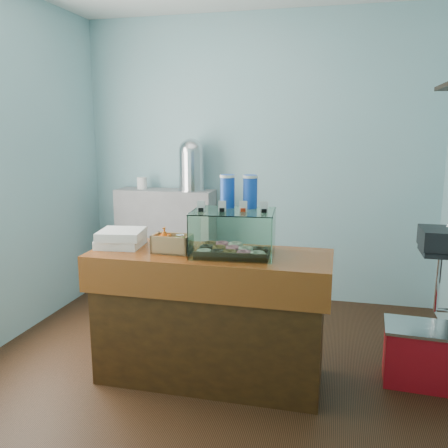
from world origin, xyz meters
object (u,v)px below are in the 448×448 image
(counter, at_px, (210,316))
(coffee_urn, at_px, (191,164))
(display_case, at_px, (234,228))
(red_cooler, at_px, (418,354))

(counter, relative_size, coffee_urn, 3.11)
(display_case, height_order, red_cooler, display_case)
(counter, bearing_deg, display_case, 9.07)
(red_cooler, bearing_deg, display_case, -165.04)
(counter, bearing_deg, coffee_urn, 111.42)
(red_cooler, bearing_deg, counter, -165.32)
(counter, distance_m, display_case, 0.63)
(counter, xyz_separation_m, red_cooler, (1.39, 0.28, -0.25))
(counter, relative_size, red_cooler, 3.33)
(counter, height_order, coffee_urn, coffee_urn)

